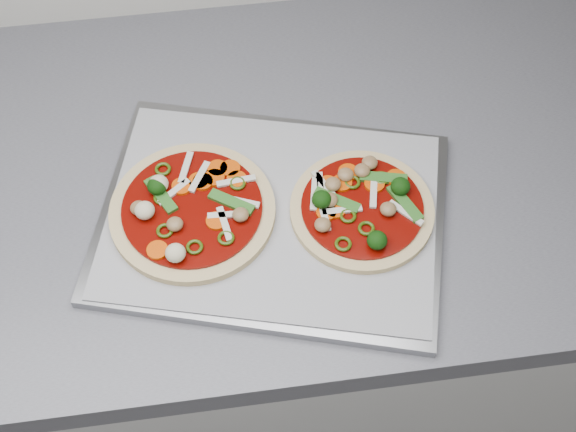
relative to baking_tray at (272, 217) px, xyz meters
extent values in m
cube|color=silver|center=(-0.46, 0.08, -0.48)|extent=(3.60, 0.60, 0.86)
cube|color=gray|center=(0.00, 0.00, 0.00)|extent=(0.48, 0.41, 0.01)
cube|color=#9A9BA0|center=(0.00, 0.00, 0.01)|extent=(0.45, 0.38, 0.00)
cylinder|color=tan|center=(-0.09, 0.01, 0.01)|extent=(0.22, 0.22, 0.01)
cylinder|color=#680400|center=(-0.09, 0.01, 0.02)|extent=(0.18, 0.18, 0.00)
torus|color=#2C450B|center=(-0.04, 0.04, 0.03)|extent=(0.02, 0.02, 0.00)
ellipsoid|color=beige|center=(-0.15, 0.01, 0.03)|extent=(0.03, 0.03, 0.02)
ellipsoid|color=olive|center=(-0.16, 0.01, 0.03)|extent=(0.02, 0.02, 0.01)
cylinder|color=#ED4300|center=(-0.06, 0.05, 0.03)|extent=(0.03, 0.03, 0.00)
torus|color=#2C450B|center=(-0.13, 0.07, 0.03)|extent=(0.03, 0.03, 0.00)
cylinder|color=#ED4300|center=(-0.08, 0.05, 0.03)|extent=(0.03, 0.03, 0.00)
cube|color=beige|center=(-0.06, -0.02, 0.03)|extent=(0.02, 0.05, 0.00)
ellipsoid|color=beige|center=(-0.13, 0.04, 0.03)|extent=(0.03, 0.03, 0.02)
cube|color=beige|center=(-0.08, 0.05, 0.03)|extent=(0.03, 0.05, 0.00)
torus|color=#2C450B|center=(-0.13, 0.03, 0.03)|extent=(0.02, 0.02, 0.00)
torus|color=#2C450B|center=(-0.13, -0.02, 0.03)|extent=(0.03, 0.03, 0.00)
ellipsoid|color=olive|center=(-0.12, -0.01, 0.03)|extent=(0.02, 0.02, 0.01)
cylinder|color=#ED4300|center=(-0.10, 0.04, 0.03)|extent=(0.03, 0.03, 0.00)
cube|color=#327125|center=(-0.13, 0.03, 0.03)|extent=(0.04, 0.06, 0.00)
ellipsoid|color=#0F3B0A|center=(-0.13, 0.04, 0.03)|extent=(0.03, 0.03, 0.02)
cylinder|color=#ED4300|center=(-0.06, 0.06, 0.03)|extent=(0.03, 0.03, 0.00)
ellipsoid|color=beige|center=(-0.12, -0.06, 0.03)|extent=(0.03, 0.03, 0.02)
cylinder|color=#ED4300|center=(-0.04, 0.06, 0.03)|extent=(0.03, 0.03, 0.00)
ellipsoid|color=olive|center=(-0.04, -0.01, 0.03)|extent=(0.02, 0.02, 0.01)
cylinder|color=#ED4300|center=(-0.14, -0.04, 0.03)|extent=(0.03, 0.03, 0.00)
torus|color=#2C450B|center=(-0.06, -0.04, 0.03)|extent=(0.03, 0.03, 0.00)
cube|color=beige|center=(-0.11, 0.04, 0.03)|extent=(0.04, 0.04, 0.00)
cube|color=beige|center=(-0.04, 0.04, 0.03)|extent=(0.05, 0.01, 0.00)
cylinder|color=#ED4300|center=(-0.07, -0.01, 0.03)|extent=(0.04, 0.04, 0.00)
cylinder|color=#ED4300|center=(-0.04, 0.04, 0.03)|extent=(0.03, 0.03, 0.00)
cube|color=beige|center=(-0.10, 0.07, 0.03)|extent=(0.02, 0.05, 0.00)
torus|color=#2C450B|center=(-0.10, -0.05, 0.03)|extent=(0.03, 0.03, 0.00)
cube|color=beige|center=(-0.05, -0.01, 0.03)|extent=(0.05, 0.01, 0.00)
cube|color=#327125|center=(-0.05, 0.01, 0.03)|extent=(0.06, 0.04, 0.00)
cylinder|color=#ED4300|center=(-0.08, 0.05, 0.03)|extent=(0.03, 0.03, 0.00)
cube|color=beige|center=(-0.04, 0.01, 0.03)|extent=(0.05, 0.03, 0.00)
cylinder|color=tan|center=(0.11, -0.01, 0.01)|extent=(0.22, 0.22, 0.01)
cylinder|color=#680400|center=(0.11, -0.01, 0.02)|extent=(0.18, 0.18, 0.00)
cube|color=beige|center=(0.12, 0.00, 0.02)|extent=(0.02, 0.05, 0.00)
torus|color=#2C450B|center=(0.10, 0.02, 0.02)|extent=(0.03, 0.03, 0.00)
cube|color=beige|center=(0.06, -0.02, 0.02)|extent=(0.01, 0.05, 0.00)
cylinder|color=#ED4300|center=(0.16, 0.02, 0.02)|extent=(0.03, 0.03, 0.00)
ellipsoid|color=olive|center=(0.09, 0.03, 0.03)|extent=(0.02, 0.02, 0.01)
ellipsoid|color=olive|center=(0.13, 0.04, 0.03)|extent=(0.02, 0.02, 0.01)
cube|color=#327125|center=(0.16, -0.02, 0.02)|extent=(0.04, 0.06, 0.00)
cube|color=#327125|center=(0.08, 0.00, 0.02)|extent=(0.06, 0.04, 0.00)
cube|color=beige|center=(0.07, 0.02, 0.02)|extent=(0.03, 0.05, 0.00)
torus|color=#2C450B|center=(0.09, -0.03, 0.02)|extent=(0.02, 0.02, 0.00)
cylinder|color=#ED4300|center=(0.10, 0.04, 0.02)|extent=(0.03, 0.03, 0.00)
cube|color=beige|center=(0.16, -0.03, 0.02)|extent=(0.04, 0.04, 0.00)
torus|color=#2C450B|center=(0.08, -0.06, 0.02)|extent=(0.03, 0.03, 0.00)
ellipsoid|color=#0F3B0A|center=(0.06, 0.00, 0.03)|extent=(0.03, 0.03, 0.02)
ellipsoid|color=olive|center=(0.06, -0.04, 0.03)|extent=(0.03, 0.03, 0.01)
cylinder|color=#ED4300|center=(0.09, 0.02, 0.02)|extent=(0.03, 0.03, 0.00)
cylinder|color=#ED4300|center=(0.06, -0.02, 0.02)|extent=(0.03, 0.03, 0.00)
cylinder|color=#ED4300|center=(0.13, 0.02, 0.02)|extent=(0.03, 0.03, 0.00)
cube|color=beige|center=(0.05, 0.01, 0.02)|extent=(0.02, 0.05, 0.00)
cylinder|color=#ED4300|center=(0.07, -0.01, 0.02)|extent=(0.04, 0.04, 0.00)
cube|color=beige|center=(0.08, -0.02, 0.02)|extent=(0.05, 0.01, 0.00)
ellipsoid|color=olive|center=(0.07, 0.00, 0.03)|extent=(0.02, 0.02, 0.01)
ellipsoid|color=#0F3B0A|center=(0.11, -0.07, 0.03)|extent=(0.03, 0.03, 0.02)
ellipsoid|color=olive|center=(0.08, 0.02, 0.03)|extent=(0.03, 0.03, 0.01)
torus|color=#2C450B|center=(0.11, -0.05, 0.02)|extent=(0.03, 0.03, 0.00)
ellipsoid|color=olive|center=(0.14, -0.03, 0.03)|extent=(0.03, 0.03, 0.01)
cube|color=beige|center=(0.06, 0.02, 0.02)|extent=(0.01, 0.05, 0.00)
ellipsoid|color=#0F3B0A|center=(0.16, 0.00, 0.03)|extent=(0.03, 0.03, 0.02)
cube|color=#327125|center=(0.14, 0.02, 0.02)|extent=(0.06, 0.03, 0.00)
torus|color=#2C450B|center=(0.14, 0.02, 0.02)|extent=(0.03, 0.03, 0.00)
cylinder|color=#ED4300|center=(0.07, 0.02, 0.02)|extent=(0.04, 0.04, 0.00)
ellipsoid|color=olive|center=(0.12, 0.03, 0.03)|extent=(0.03, 0.03, 0.01)
camera|label=1|loc=(-0.05, -0.53, 0.82)|focal=50.00mm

